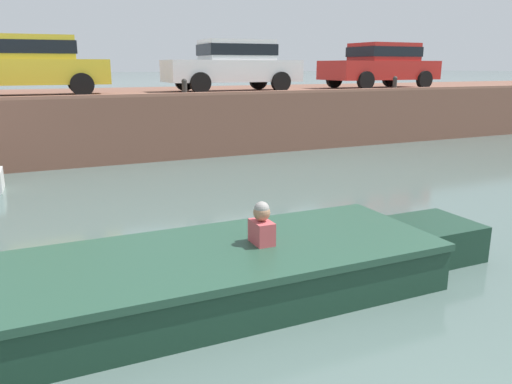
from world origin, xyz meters
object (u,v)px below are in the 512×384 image
object	(u,v)px
car_left_inner_yellow	(32,63)
car_right_inner_red	(381,64)
motorboat_passing	(216,274)
mooring_bollard_east	(395,83)
car_centre_white	(233,63)
mooring_bollard_mid	(184,86)

from	to	relation	value
car_left_inner_yellow	car_right_inner_red	world-z (taller)	same
motorboat_passing	mooring_bollard_east	xyz separation A→B (m)	(9.26, 8.45, 1.67)
car_centre_white	mooring_bollard_mid	size ratio (longest dim) A/B	9.30
car_left_inner_yellow	car_right_inner_red	bearing A→B (deg)	0.02
motorboat_passing	car_left_inner_yellow	bearing A→B (deg)	98.46
car_right_inner_red	car_left_inner_yellow	bearing A→B (deg)	-179.98
car_centre_white	car_right_inner_red	world-z (taller)	same
motorboat_passing	mooring_bollard_mid	bearing A→B (deg)	75.41
car_centre_white	mooring_bollard_east	world-z (taller)	car_centre_white
car_centre_white	mooring_bollard_east	size ratio (longest dim) A/B	9.30
car_right_inner_red	mooring_bollard_mid	world-z (taller)	car_right_inner_red
motorboat_passing	mooring_bollard_mid	world-z (taller)	mooring_bollard_mid
car_centre_white	car_right_inner_red	xyz separation A→B (m)	(5.61, 0.00, 0.00)
mooring_bollard_mid	mooring_bollard_east	size ratio (longest dim) A/B	1.00
car_right_inner_red	mooring_bollard_east	distance (m)	1.71
car_left_inner_yellow	car_centre_white	size ratio (longest dim) A/B	0.96
car_right_inner_red	mooring_bollard_mid	distance (m)	7.80
motorboat_passing	car_right_inner_red	xyz separation A→B (m)	(9.83, 9.94, 2.28)
car_left_inner_yellow	mooring_bollard_mid	distance (m)	4.01
mooring_bollard_east	car_right_inner_red	bearing A→B (deg)	69.25
motorboat_passing	car_centre_white	world-z (taller)	car_centre_white
motorboat_passing	car_right_inner_red	distance (m)	14.16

